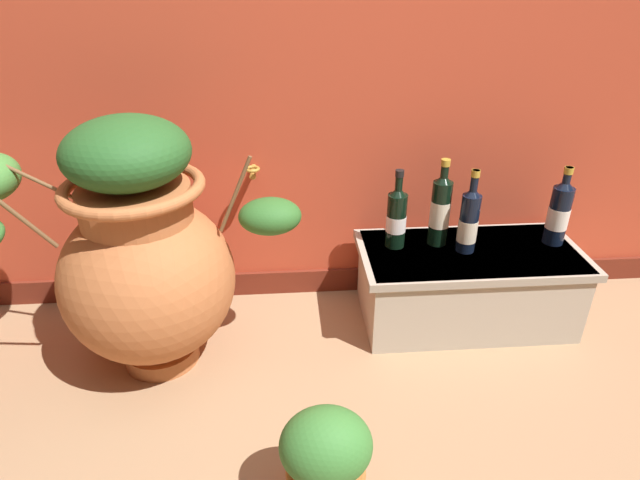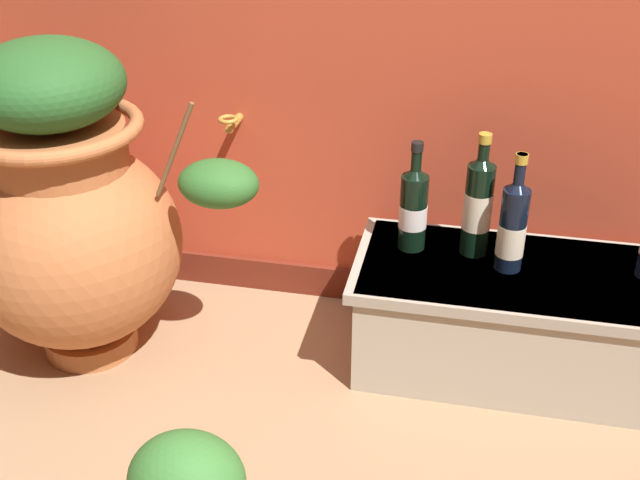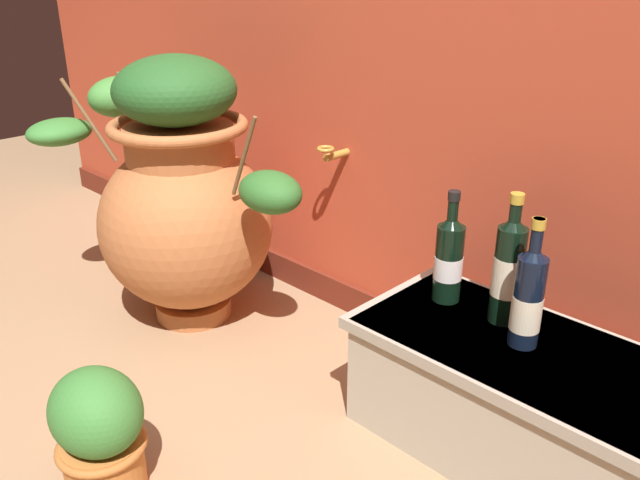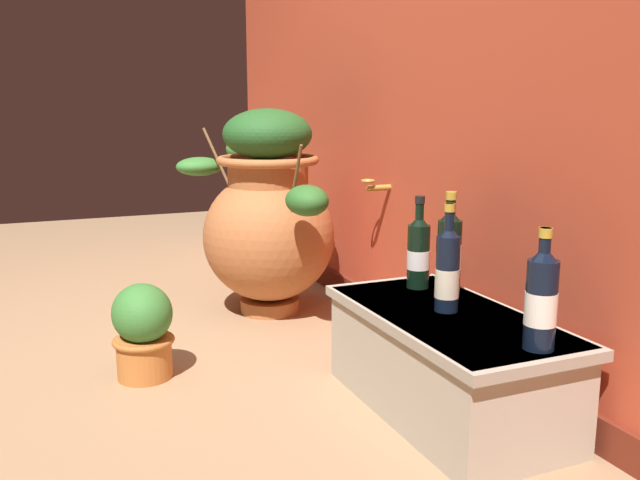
{
  "view_description": "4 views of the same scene",
  "coord_description": "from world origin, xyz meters",
  "px_view_note": "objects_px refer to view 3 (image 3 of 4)",
  "views": [
    {
      "loc": [
        -0.17,
        -0.83,
        1.29
      ],
      "look_at": [
        -0.04,
        0.87,
        0.37
      ],
      "focal_mm": 29.89,
      "sensor_mm": 36.0,
      "label": 1
    },
    {
      "loc": [
        0.39,
        -0.94,
        1.38
      ],
      "look_at": [
        0.01,
        0.83,
        0.35
      ],
      "focal_mm": 44.3,
      "sensor_mm": 36.0,
      "label": 2
    },
    {
      "loc": [
        1.09,
        -0.42,
        1.15
      ],
      "look_at": [
        -0.15,
        0.84,
        0.38
      ],
      "focal_mm": 36.89,
      "sensor_mm": 36.0,
      "label": 3
    },
    {
      "loc": [
        2.14,
        -0.23,
        0.91
      ],
      "look_at": [
        -0.14,
        0.73,
        0.41
      ],
      "focal_mm": 38.49,
      "sensor_mm": 36.0,
      "label": 4
    }
  ],
  "objects_px": {
    "wine_bottle_left": "(528,296)",
    "potted_shrub": "(99,431)",
    "wine_bottle_right": "(449,256)",
    "terracotta_urn": "(182,198)",
    "wine_bottle_back": "(508,268)"
  },
  "relations": [
    {
      "from": "wine_bottle_left",
      "to": "potted_shrub",
      "type": "distance_m",
      "value": 1.02
    },
    {
      "from": "wine_bottle_right",
      "to": "potted_shrub",
      "type": "xyz_separation_m",
      "value": [
        -0.34,
        -0.85,
        -0.26
      ]
    },
    {
      "from": "wine_bottle_left",
      "to": "wine_bottle_right",
      "type": "height_order",
      "value": "wine_bottle_left"
    },
    {
      "from": "wine_bottle_left",
      "to": "terracotta_urn",
      "type": "bearing_deg",
      "value": -171.7
    },
    {
      "from": "wine_bottle_right",
      "to": "potted_shrub",
      "type": "bearing_deg",
      "value": -111.6
    },
    {
      "from": "terracotta_urn",
      "to": "wine_bottle_left",
      "type": "xyz_separation_m",
      "value": [
        1.14,
        0.17,
        0.01
      ]
    },
    {
      "from": "wine_bottle_left",
      "to": "wine_bottle_right",
      "type": "relative_size",
      "value": 1.05
    },
    {
      "from": "terracotta_urn",
      "to": "potted_shrub",
      "type": "bearing_deg",
      "value": -48.83
    },
    {
      "from": "terracotta_urn",
      "to": "wine_bottle_right",
      "type": "height_order",
      "value": "terracotta_urn"
    },
    {
      "from": "wine_bottle_back",
      "to": "potted_shrub",
      "type": "height_order",
      "value": "wine_bottle_back"
    },
    {
      "from": "terracotta_urn",
      "to": "potted_shrub",
      "type": "distance_m",
      "value": 0.87
    },
    {
      "from": "wine_bottle_right",
      "to": "potted_shrub",
      "type": "relative_size",
      "value": 0.95
    },
    {
      "from": "wine_bottle_right",
      "to": "potted_shrub",
      "type": "distance_m",
      "value": 0.95
    },
    {
      "from": "potted_shrub",
      "to": "terracotta_urn",
      "type": "bearing_deg",
      "value": 131.17
    },
    {
      "from": "wine_bottle_right",
      "to": "wine_bottle_back",
      "type": "relative_size",
      "value": 0.9
    }
  ]
}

